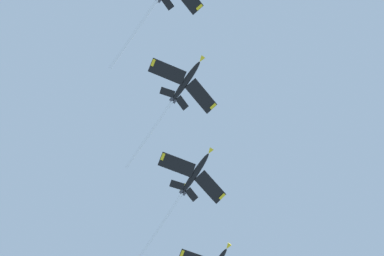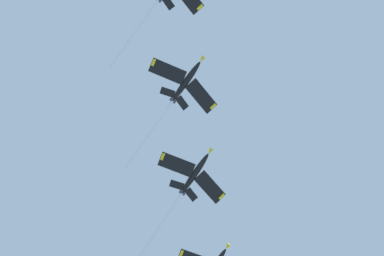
{
  "view_description": "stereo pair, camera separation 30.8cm",
  "coord_description": "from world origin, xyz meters",
  "views": [
    {
      "loc": [
        15.13,
        -2.49,
        1.81
      ],
      "look_at": [
        18.93,
        -56.47,
        129.66
      ],
      "focal_mm": 51.82,
      "sensor_mm": 36.0,
      "label": 1
    },
    {
      "loc": [
        15.44,
        -2.47,
        1.81
      ],
      "look_at": [
        18.93,
        -56.47,
        129.66
      ],
      "focal_mm": 51.82,
      "sensor_mm": 36.0,
      "label": 2
    }
  ],
  "objects": [
    {
      "name": "jet_third",
      "position": [
        21.0,
        -69.86,
        124.68
      ],
      "size": [
        24.71,
        26.2,
        14.42
      ],
      "color": "black"
    },
    {
      "name": "jet_second",
      "position": [
        21.65,
        -47.62,
        132.35
      ],
      "size": [
        24.07,
        25.27,
        12.76
      ],
      "color": "black"
    }
  ]
}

